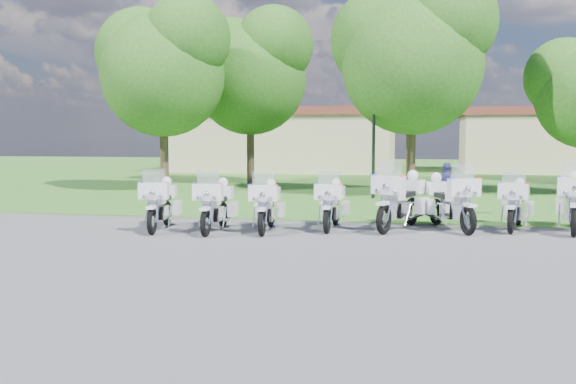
% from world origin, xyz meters
% --- Properties ---
extents(ground, '(100.00, 100.00, 0.00)m').
position_xyz_m(ground, '(0.00, 0.00, 0.00)').
color(ground, '#535357').
rests_on(ground, ground).
extents(grass_lawn, '(100.00, 48.00, 0.01)m').
position_xyz_m(grass_lawn, '(0.00, 27.00, 0.00)').
color(grass_lawn, '#2B6A21').
rests_on(grass_lawn, ground).
extents(motorcycle_0, '(1.01, 2.28, 1.54)m').
position_xyz_m(motorcycle_0, '(-3.47, 0.77, 0.65)').
color(motorcycle_0, black).
rests_on(motorcycle_0, ground).
extents(motorcycle_1, '(0.82, 2.29, 1.54)m').
position_xyz_m(motorcycle_1, '(-2.03, 0.77, 0.64)').
color(motorcycle_1, black).
rests_on(motorcycle_1, ground).
extents(motorcycle_2, '(0.86, 2.23, 1.50)m').
position_xyz_m(motorcycle_2, '(-0.81, 1.07, 0.63)').
color(motorcycle_2, black).
rests_on(motorcycle_2, ground).
extents(motorcycle_3, '(0.73, 2.21, 1.49)m').
position_xyz_m(motorcycle_3, '(0.70, 1.76, 0.62)').
color(motorcycle_3, black).
rests_on(motorcycle_3, ground).
extents(motorcycle_4, '(1.40, 2.51, 1.75)m').
position_xyz_m(motorcycle_4, '(2.38, 2.04, 0.73)').
color(motorcycle_4, black).
rests_on(motorcycle_4, ground).
extents(motorcycle_5, '(1.42, 2.35, 1.68)m').
position_xyz_m(motorcycle_5, '(3.56, 2.25, 0.70)').
color(motorcycle_5, black).
rests_on(motorcycle_5, ground).
extents(motorcycle_6, '(1.08, 2.22, 1.51)m').
position_xyz_m(motorcycle_6, '(5.20, 2.61, 0.63)').
color(motorcycle_6, black).
rests_on(motorcycle_6, ground).
extents(motorcycle_7, '(1.17, 2.56, 1.74)m').
position_xyz_m(motorcycle_7, '(6.55, 2.57, 0.73)').
color(motorcycle_7, black).
rests_on(motorcycle_7, ground).
extents(lamp_post, '(0.44, 0.44, 4.44)m').
position_xyz_m(lamp_post, '(1.12, 9.82, 3.33)').
color(lamp_post, black).
rests_on(lamp_post, ground).
extents(tree_0, '(6.09, 5.20, 8.12)m').
position_xyz_m(tree_0, '(-7.89, 11.55, 5.37)').
color(tree_0, '#38281C').
rests_on(tree_0, ground).
extents(tree_1, '(6.33, 5.40, 8.44)m').
position_xyz_m(tree_1, '(-5.32, 16.08, 5.58)').
color(tree_1, '#38281C').
rests_on(tree_1, ground).
extents(tree_2, '(6.30, 5.37, 8.40)m').
position_xyz_m(tree_2, '(2.41, 11.11, 5.56)').
color(tree_2, '#38281C').
rests_on(tree_2, ground).
extents(building_west, '(14.56, 8.32, 4.10)m').
position_xyz_m(building_west, '(-6.00, 28.00, 2.07)').
color(building_west, '#C1B28B').
rests_on(building_west, ground).
extents(building_east, '(11.44, 7.28, 4.10)m').
position_xyz_m(building_east, '(11.00, 30.00, 2.07)').
color(building_east, '#C1B28B').
rests_on(building_east, ground).
extents(bystander_c, '(0.98, 0.61, 1.55)m').
position_xyz_m(bystander_c, '(3.60, 4.96, 0.78)').
color(bystander_c, '#393580').
rests_on(bystander_c, ground).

